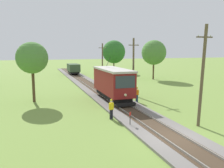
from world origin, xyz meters
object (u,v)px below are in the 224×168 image
(freight_car, at_px, (73,69))
(trackside_signal_marker, at_px, (130,119))
(utility_pole_foreground, at_px, (202,76))
(tree_left_near, at_px, (154,53))
(track_worker, at_px, (111,108))
(utility_pole_mid, at_px, (102,62))
(tree_horizon, at_px, (114,52))
(red_tram, at_px, (113,82))
(tree_left_far, at_px, (32,58))
(utility_pole_near_tram, at_px, (133,67))
(second_worker, at_px, (137,94))

(freight_car, height_order, trackside_signal_marker, freight_car)
(utility_pole_foreground, xyz_separation_m, tree_left_near, (10.58, 27.15, 1.37))
(trackside_signal_marker, bearing_deg, utility_pole_foreground, -17.59)
(track_worker, bearing_deg, utility_pole_mid, -19.71)
(tree_horizon, bearing_deg, utility_pole_mid, -116.07)
(tree_horizon, bearing_deg, red_tram, -109.02)
(utility_pole_mid, xyz_separation_m, tree_left_near, (10.58, -0.43, 1.72))
(tree_left_far, bearing_deg, utility_pole_mid, 49.30)
(utility_pole_near_tram, xyz_separation_m, second_worker, (-1.15, -3.72, -2.83))
(utility_pole_foreground, relative_size, second_worker, 4.40)
(utility_pole_foreground, relative_size, tree_left_near, 1.00)
(utility_pole_foreground, bearing_deg, tree_horizon, 80.08)
(utility_pole_foreground, xyz_separation_m, trackside_signal_marker, (-5.20, 1.65, -3.35))
(freight_car, bearing_deg, tree_left_near, -42.52)
(red_tram, distance_m, tree_left_near, 21.75)
(trackside_signal_marker, distance_m, tree_horizon, 43.45)
(freight_car, xyz_separation_m, tree_left_far, (-8.80, -26.84, 3.48))
(red_tram, bearing_deg, tree_left_far, 165.09)
(utility_pole_foreground, xyz_separation_m, track_worker, (-5.96, 4.03, -3.03))
(freight_car, height_order, track_worker, freight_car)
(freight_car, height_order, tree_left_near, tree_left_near)
(utility_pole_near_tram, bearing_deg, freight_car, 97.43)
(track_worker, height_order, tree_left_far, tree_left_far)
(track_worker, xyz_separation_m, tree_left_far, (-6.37, 9.22, 4.05))
(freight_car, height_order, second_worker, freight_car)
(track_worker, bearing_deg, utility_pole_near_tram, -39.07)
(utility_pole_foreground, height_order, tree_left_far, utility_pole_foreground)
(utility_pole_mid, relative_size, second_worker, 4.01)
(utility_pole_near_tram, bearing_deg, track_worker, -123.56)
(track_worker, bearing_deg, second_worker, -47.90)
(trackside_signal_marker, bearing_deg, second_worker, 62.12)
(trackside_signal_marker, height_order, tree_horizon, tree_horizon)
(tree_left_near, relative_size, tree_left_far, 1.15)
(freight_car, relative_size, track_worker, 2.91)
(red_tram, bearing_deg, tree_horizon, 70.98)
(tree_left_near, distance_m, tree_left_far, 26.80)
(second_worker, bearing_deg, freight_car, -174.99)
(tree_left_far, bearing_deg, red_tram, -14.91)
(second_worker, bearing_deg, utility_pole_near_tram, 163.39)
(utility_pole_near_tram, bearing_deg, trackside_signal_marker, -114.57)
(second_worker, bearing_deg, utility_pole_foreground, 7.64)
(utility_pole_foreground, bearing_deg, trackside_signal_marker, 162.41)
(freight_car, distance_m, tree_horizon, 12.02)
(red_tram, height_order, freight_car, red_tram)
(trackside_signal_marker, height_order, tree_left_far, tree_left_far)
(tree_left_near, distance_m, tree_horizon, 16.07)
(red_tram, bearing_deg, track_worker, -109.51)
(red_tram, distance_m, tree_horizon, 34.02)
(red_tram, xyz_separation_m, utility_pole_near_tram, (3.53, 2.12, 1.62))
(utility_pole_mid, relative_size, tree_left_near, 0.91)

